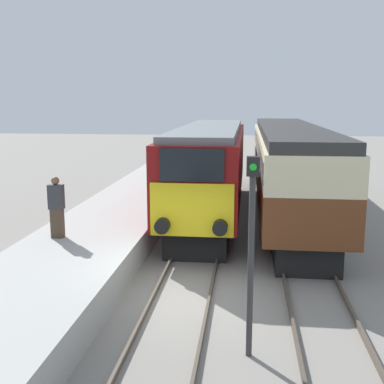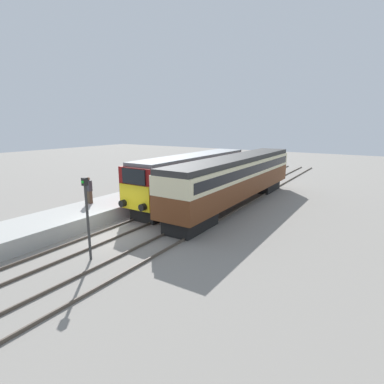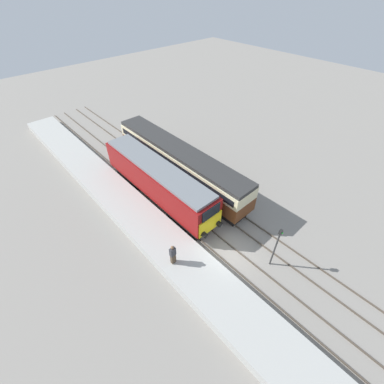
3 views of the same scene
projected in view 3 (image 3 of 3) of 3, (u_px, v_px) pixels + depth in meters
ground_plane at (229, 255)px, 20.46m from camera, size 120.00×120.00×0.00m
platform_left at (138, 217)px, 22.94m from camera, size 3.50×50.00×0.90m
rails_near_track at (187, 220)px, 23.20m from camera, size 1.51×60.00×0.14m
rails_far_track at (214, 202)px, 24.92m from camera, size 1.50×60.00×0.14m
locomotive at (158, 180)px, 24.11m from camera, size 2.70×14.32×3.91m
passenger_carriage at (179, 161)px, 26.24m from camera, size 2.75×17.60×3.90m
person_on_platform at (173, 254)px, 18.30m from camera, size 0.44×0.26×1.86m
signal_post at (276, 245)px, 18.28m from camera, size 0.24×0.28×3.96m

